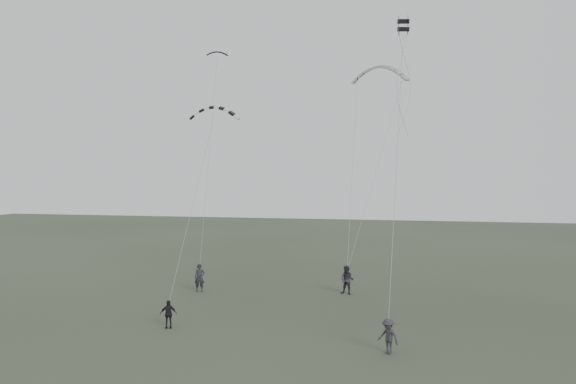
% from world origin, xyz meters
% --- Properties ---
extents(ground, '(140.00, 140.00, 0.00)m').
position_xyz_m(ground, '(0.00, 0.00, 0.00)').
color(ground, '#303B29').
rests_on(ground, ground).
extents(flyer_left, '(0.82, 0.66, 1.96)m').
position_xyz_m(flyer_left, '(-5.87, 7.37, 0.98)').
color(flyer_left, '#222227').
rests_on(flyer_left, ground).
extents(flyer_right, '(1.11, 0.95, 1.96)m').
position_xyz_m(flyer_right, '(4.31, 8.68, 0.98)').
color(flyer_right, '#26272D').
rests_on(flyer_right, ground).
extents(flyer_center, '(0.95, 0.68, 1.50)m').
position_xyz_m(flyer_center, '(-4.20, -1.62, 0.75)').
color(flyer_center, black).
rests_on(flyer_center, ground).
extents(flyer_far, '(1.21, 1.07, 1.63)m').
position_xyz_m(flyer_far, '(7.48, -3.54, 0.81)').
color(flyer_far, '#2A2B30').
rests_on(flyer_far, ground).
extents(kite_dark_small, '(1.71, 1.00, 0.61)m').
position_xyz_m(kite_dark_small, '(-5.84, 11.22, 17.44)').
color(kite_dark_small, black).
rests_on(kite_dark_small, flyer_left).
extents(kite_pale_large, '(4.67, 2.08, 1.98)m').
position_xyz_m(kite_pale_large, '(6.08, 15.48, 16.62)').
color(kite_pale_large, '#959799').
rests_on(kite_pale_large, flyer_right).
extents(kite_striped, '(3.14, 1.62, 1.30)m').
position_xyz_m(kite_striped, '(-3.12, 2.86, 12.27)').
color(kite_striped, black).
rests_on(kite_striped, flyer_center).
extents(kite_box, '(0.73, 0.85, 0.82)m').
position_xyz_m(kite_box, '(8.00, 3.44, 16.71)').
color(kite_box, black).
rests_on(kite_box, flyer_far).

